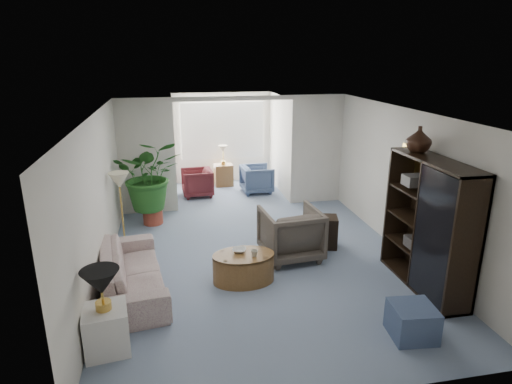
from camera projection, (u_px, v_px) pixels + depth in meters
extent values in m
plane|color=#8698B1|center=(263.00, 266.00, 7.25)|extent=(6.00, 6.00, 0.00)
plane|color=#8698B1|center=(229.00, 193.00, 11.09)|extent=(2.60, 2.60, 0.00)
cube|color=white|center=(147.00, 157.00, 9.33)|extent=(1.20, 0.12, 2.50)
cube|color=white|center=(317.00, 150.00, 10.04)|extent=(1.20, 0.12, 2.50)
cube|color=white|center=(234.00, 98.00, 9.32)|extent=(2.60, 0.12, 0.10)
cube|color=white|center=(223.00, 131.00, 11.68)|extent=(2.20, 0.02, 1.50)
cube|color=white|center=(223.00, 131.00, 11.65)|extent=(2.20, 0.02, 1.50)
cube|color=beige|center=(413.00, 161.00, 7.11)|extent=(0.04, 0.50, 0.40)
imported|color=beige|center=(132.00, 271.00, 6.41)|extent=(1.12, 2.25, 0.63)
cube|color=white|center=(106.00, 330.00, 5.12)|extent=(0.56, 0.56, 0.55)
cone|color=black|center=(101.00, 282.00, 4.93)|extent=(0.44, 0.44, 0.30)
cone|color=#F5EDC3|center=(119.00, 180.00, 7.63)|extent=(0.36, 0.36, 0.28)
cylinder|color=brown|center=(244.00, 268.00, 6.71)|extent=(1.19, 1.19, 0.45)
imported|color=silver|center=(239.00, 250.00, 6.72)|extent=(0.26, 0.26, 0.05)
imported|color=#BBB7A3|center=(254.00, 253.00, 6.56)|extent=(0.13, 0.13, 0.10)
imported|color=#594F46|center=(291.00, 233.00, 7.45)|extent=(1.02, 1.05, 0.88)
cube|color=black|center=(323.00, 232.00, 7.90)|extent=(0.56, 0.49, 0.57)
cube|color=black|center=(429.00, 225.00, 6.37)|extent=(0.47, 1.76, 1.96)
imported|color=black|center=(419.00, 139.00, 6.48)|extent=(0.37, 0.37, 0.38)
cube|color=#495E7E|center=(412.00, 321.00, 5.40)|extent=(0.57, 0.57, 0.41)
cylinder|color=#9D3F2D|center=(153.00, 216.00, 9.03)|extent=(0.40, 0.40, 0.32)
imported|color=#266221|center=(150.00, 175.00, 8.76)|extent=(1.30, 1.13, 1.45)
imported|color=#495E7E|center=(257.00, 179.00, 11.03)|extent=(0.80, 0.78, 0.69)
imported|color=maroon|center=(197.00, 183.00, 10.75)|extent=(0.78, 0.76, 0.67)
cube|color=brown|center=(224.00, 175.00, 11.60)|extent=(0.49, 0.39, 0.57)
cube|color=#5D5B58|center=(414.00, 180.00, 6.58)|extent=(0.30, 0.26, 0.16)
cube|color=#43413E|center=(436.00, 224.00, 6.10)|extent=(0.30, 0.26, 0.16)
cube|color=#363331|center=(417.00, 242.00, 6.62)|extent=(0.30, 0.26, 0.16)
cube|color=#2B2A26|center=(444.00, 262.00, 5.98)|extent=(0.30, 0.26, 0.16)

